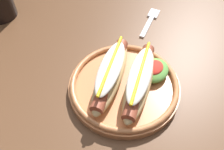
# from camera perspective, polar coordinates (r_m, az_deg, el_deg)

# --- Properties ---
(dining_table) EXTENTS (1.48, 1.00, 0.74)m
(dining_table) POSITION_cam_1_polar(r_m,az_deg,el_deg) (0.62, -8.86, -7.84)
(dining_table) COLOR #51331E
(dining_table) RESTS_ON ground_plane
(hot_dog_plate) EXTENTS (0.23, 0.23, 0.08)m
(hot_dog_plate) POSITION_cam_1_polar(r_m,az_deg,el_deg) (0.53, 3.10, -1.41)
(hot_dog_plate) COLOR #B77042
(hot_dog_plate) RESTS_ON dining_table
(fork) EXTENTS (0.12, 0.04, 0.00)m
(fork) POSITION_cam_1_polar(r_m,az_deg,el_deg) (0.71, 8.55, 11.99)
(fork) COLOR silver
(fork) RESTS_ON dining_table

